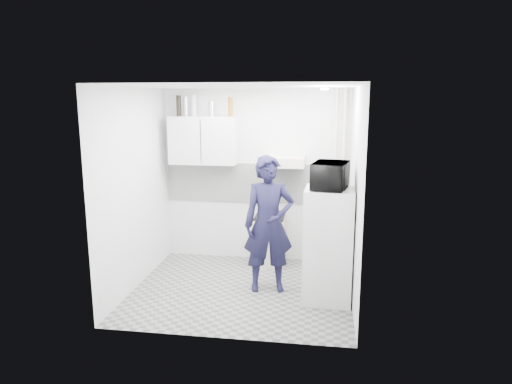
# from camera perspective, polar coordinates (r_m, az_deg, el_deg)

# --- Properties ---
(floor) EXTENTS (2.80, 2.80, 0.00)m
(floor) POSITION_cam_1_polar(r_m,az_deg,el_deg) (6.11, -1.82, -12.09)
(floor) COLOR gray
(floor) RESTS_ON ground
(ceiling) EXTENTS (2.80, 2.80, 0.00)m
(ceiling) POSITION_cam_1_polar(r_m,az_deg,el_deg) (5.60, -1.99, 13.08)
(ceiling) COLOR white
(ceiling) RESTS_ON wall_back
(wall_back) EXTENTS (2.80, 0.00, 2.80)m
(wall_back) POSITION_cam_1_polar(r_m,az_deg,el_deg) (6.93, -0.05, 1.99)
(wall_back) COLOR silver
(wall_back) RESTS_ON floor
(wall_left) EXTENTS (0.00, 2.60, 2.60)m
(wall_left) POSITION_cam_1_polar(r_m,az_deg,el_deg) (6.12, -14.91, 0.33)
(wall_left) COLOR silver
(wall_left) RESTS_ON floor
(wall_right) EXTENTS (0.00, 2.60, 2.60)m
(wall_right) POSITION_cam_1_polar(r_m,az_deg,el_deg) (5.64, 12.24, -0.47)
(wall_right) COLOR silver
(wall_right) RESTS_ON floor
(person) EXTENTS (0.72, 0.55, 1.76)m
(person) POSITION_cam_1_polar(r_m,az_deg,el_deg) (5.84, 1.60, -4.04)
(person) COLOR black
(person) RESTS_ON floor
(stove) EXTENTS (0.45, 0.45, 0.72)m
(stove) POSITION_cam_1_polar(r_m,az_deg,el_deg) (6.88, 1.71, -6.15)
(stove) COLOR beige
(stove) RESTS_ON floor
(fridge) EXTENTS (0.60, 0.60, 1.41)m
(fridge) POSITION_cam_1_polar(r_m,az_deg,el_deg) (5.66, 9.01, -6.56)
(fridge) COLOR silver
(fridge) RESTS_ON floor
(stove_top) EXTENTS (0.43, 0.43, 0.03)m
(stove_top) POSITION_cam_1_polar(r_m,az_deg,el_deg) (6.77, 1.73, -3.13)
(stove_top) COLOR black
(stove_top) RESTS_ON stove
(saucepan) EXTENTS (0.17, 0.17, 0.09)m
(saucepan) POSITION_cam_1_polar(r_m,az_deg,el_deg) (6.78, 1.34, -2.58)
(saucepan) COLOR silver
(saucepan) RESTS_ON stove_top
(microwave) EXTENTS (0.63, 0.48, 0.31)m
(microwave) POSITION_cam_1_polar(r_m,az_deg,el_deg) (5.46, 9.29, 2.05)
(microwave) COLOR black
(microwave) RESTS_ON fridge
(bottle_a) EXTENTS (0.07, 0.07, 0.30)m
(bottle_a) POSITION_cam_1_polar(r_m,az_deg,el_deg) (6.92, -9.63, 10.57)
(bottle_a) COLOR black
(bottle_a) RESTS_ON upper_cabinet
(bottle_b) EXTENTS (0.07, 0.07, 0.28)m
(bottle_b) POSITION_cam_1_polar(r_m,az_deg,el_deg) (6.89, -8.76, 10.50)
(bottle_b) COLOR silver
(bottle_b) RESTS_ON upper_cabinet
(bottle_c) EXTENTS (0.07, 0.07, 0.31)m
(bottle_c) POSITION_cam_1_polar(r_m,az_deg,el_deg) (6.85, -7.77, 10.65)
(bottle_c) COLOR #B2B7BC
(bottle_c) RESTS_ON upper_cabinet
(canister_a) EXTENTS (0.09, 0.09, 0.22)m
(canister_a) POSITION_cam_1_polar(r_m,az_deg,el_deg) (6.79, -5.61, 10.29)
(canister_a) COLOR silver
(canister_a) RESTS_ON upper_cabinet
(bottle_e) EXTENTS (0.07, 0.07, 0.28)m
(bottle_e) POSITION_cam_1_polar(r_m,az_deg,el_deg) (6.72, -3.21, 10.59)
(bottle_e) COLOR brown
(bottle_e) RESTS_ON upper_cabinet
(upper_cabinet) EXTENTS (1.00, 0.35, 0.70)m
(upper_cabinet) POSITION_cam_1_polar(r_m,az_deg,el_deg) (6.84, -6.54, 6.44)
(upper_cabinet) COLOR silver
(upper_cabinet) RESTS_ON wall_back
(range_hood) EXTENTS (0.60, 0.50, 0.14)m
(range_hood) POSITION_cam_1_polar(r_m,az_deg,el_deg) (6.59, 3.51, 3.85)
(range_hood) COLOR beige
(range_hood) RESTS_ON wall_back
(backsplash) EXTENTS (2.74, 0.03, 0.60)m
(backsplash) POSITION_cam_1_polar(r_m,az_deg,el_deg) (6.93, -0.07, 1.15)
(backsplash) COLOR white
(backsplash) RESTS_ON wall_back
(pipe_a) EXTENTS (0.05, 0.05, 2.60)m
(pipe_a) POSITION_cam_1_polar(r_m,az_deg,el_deg) (6.78, 10.78, 1.58)
(pipe_a) COLOR beige
(pipe_a) RESTS_ON floor
(pipe_b) EXTENTS (0.04, 0.04, 2.60)m
(pipe_b) POSITION_cam_1_polar(r_m,az_deg,el_deg) (6.78, 9.76, 1.61)
(pipe_b) COLOR beige
(pipe_b) RESTS_ON floor
(ceiling_spot_fixture) EXTENTS (0.10, 0.10, 0.02)m
(ceiling_spot_fixture) POSITION_cam_1_polar(r_m,az_deg,el_deg) (5.71, 8.56, 12.63)
(ceiling_spot_fixture) COLOR white
(ceiling_spot_fixture) RESTS_ON ceiling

